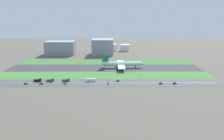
% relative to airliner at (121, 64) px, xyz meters
% --- Properties ---
extents(ground_plane, '(800.00, 800.00, 0.00)m').
position_rel_airliner_xyz_m(ground_plane, '(-24.00, -0.00, -6.23)').
color(ground_plane, '#5B564C').
extents(runway, '(280.00, 46.00, 0.10)m').
position_rel_airliner_xyz_m(runway, '(-24.00, -0.00, -6.18)').
color(runway, '#38383D').
rests_on(runway, ground_plane).
extents(grass_median_north, '(280.00, 36.00, 0.10)m').
position_rel_airliner_xyz_m(grass_median_north, '(-24.00, 41.00, -6.18)').
color(grass_median_north, '#3D7A33').
rests_on(grass_median_north, ground_plane).
extents(grass_median_south, '(280.00, 36.00, 0.10)m').
position_rel_airliner_xyz_m(grass_median_south, '(-24.00, -41.00, -6.18)').
color(grass_median_south, '#427F38').
rests_on(grass_median_south, ground_plane).
extents(highway, '(280.00, 28.00, 0.10)m').
position_rel_airliner_xyz_m(highway, '(-24.00, -73.00, -6.18)').
color(highway, '#4C4C4F').
rests_on(highway, ground_plane).
extents(highway_centerline, '(266.00, 0.50, 0.01)m').
position_rel_airliner_xyz_m(highway_centerline, '(-24.00, -73.00, -6.13)').
color(highway_centerline, silver).
rests_on(highway_centerline, highway).
extents(airliner, '(65.00, 56.00, 19.70)m').
position_rel_airliner_xyz_m(airliner, '(0.00, 0.00, 0.00)').
color(airliner, white).
rests_on(airliner, runway).
extents(car_3, '(4.40, 1.80, 2.00)m').
position_rel_airliner_xyz_m(car_3, '(-7.15, -68.00, -5.31)').
color(car_3, '#19662D').
rests_on(car_3, highway).
extents(car_6, '(4.40, 1.80, 2.00)m').
position_rel_airliner_xyz_m(car_6, '(-94.25, -78.00, -5.31)').
color(car_6, '#B2191E').
rests_on(car_6, highway).
extents(truck_2, '(8.40, 2.50, 4.00)m').
position_rel_airliner_xyz_m(truck_2, '(-86.63, -68.00, -4.56)').
color(truck_2, '#19662D').
rests_on(truck_2, highway).
extents(truck_0, '(8.40, 2.50, 4.00)m').
position_rel_airliner_xyz_m(truck_0, '(-101.53, -68.00, -4.56)').
color(truck_0, black).
rests_on(truck_0, highway).
extents(car_2, '(4.40, 1.80, 2.00)m').
position_rel_airliner_xyz_m(car_2, '(-17.86, -78.00, -5.31)').
color(car_2, silver).
rests_on(car_2, highway).
extents(car_1, '(4.40, 1.80, 2.00)m').
position_rel_airliner_xyz_m(car_1, '(57.76, -78.00, -5.31)').
color(car_1, navy).
rests_on(car_1, highway).
extents(car_0, '(4.40, 1.80, 2.00)m').
position_rel_airliner_xyz_m(car_0, '(-67.01, -78.00, -5.31)').
color(car_0, '#99999E').
rests_on(car_0, highway).
extents(truck_1, '(8.40, 2.50, 4.00)m').
position_rel_airliner_xyz_m(truck_1, '(-68.08, -68.00, -4.56)').
color(truck_1, '#19662D').
rests_on(truck_1, highway).
extents(car_5, '(4.40, 1.80, 2.00)m').
position_rel_airliner_xyz_m(car_5, '(-111.68, -78.00, -5.31)').
color(car_5, '#19662D').
rests_on(car_5, highway).
extents(car_4, '(4.40, 1.80, 2.00)m').
position_rel_airliner_xyz_m(car_4, '(41.65, -78.00, -5.31)').
color(car_4, '#B2191E').
rests_on(car_4, highway).
extents(bus_0, '(11.60, 2.50, 3.50)m').
position_rel_airliner_xyz_m(bus_0, '(-38.95, -68.00, -4.41)').
color(bus_0, silver).
rests_on(bus_0, highway).
extents(traffic_light, '(0.36, 0.50, 7.20)m').
position_rel_airliner_xyz_m(traffic_light, '(19.42, -60.01, -1.94)').
color(traffic_light, '#4C4C51').
rests_on(traffic_light, highway).
extents(terminal_building, '(56.14, 35.04, 26.03)m').
position_rel_airliner_xyz_m(terminal_building, '(-114.00, 114.00, 6.79)').
color(terminal_building, gray).
rests_on(terminal_building, ground_plane).
extents(hangar_building, '(41.09, 39.66, 30.12)m').
position_rel_airliner_xyz_m(hangar_building, '(-30.81, 114.00, 8.83)').
color(hangar_building, gray).
rests_on(hangar_building, ground_plane).
extents(fuel_tank_west, '(19.15, 19.15, 14.33)m').
position_rel_airliner_xyz_m(fuel_tank_west, '(-12.14, 159.00, 0.93)').
color(fuel_tank_west, silver).
rests_on(fuel_tank_west, ground_plane).
extents(fuel_tank_centre, '(21.19, 21.19, 13.30)m').
position_rel_airliner_xyz_m(fuel_tank_centre, '(15.84, 159.00, 0.42)').
color(fuel_tank_centre, silver).
rests_on(fuel_tank_centre, ground_plane).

